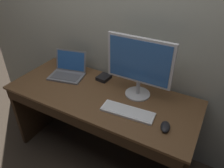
# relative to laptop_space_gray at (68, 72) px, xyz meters

# --- Properties ---
(ground_plane) EXTENTS (14.00, 14.00, 0.00)m
(ground_plane) POSITION_rel_laptop_space_gray_xyz_m (0.45, -0.11, -0.81)
(ground_plane) COLOR #382D23
(back_wall) EXTENTS (3.75, 0.04, 2.92)m
(back_wall) POSITION_rel_laptop_space_gray_xyz_m (0.45, 0.28, 0.65)
(back_wall) COLOR #9EA093
(back_wall) RESTS_ON ground
(desk) EXTENTS (1.71, 0.70, 0.77)m
(desk) POSITION_rel_laptop_space_gray_xyz_m (0.45, -0.13, -0.27)
(desk) COLOR brown
(desk) RESTS_ON ground
(laptop_space_gray) EXTENTS (0.38, 0.33, 0.23)m
(laptop_space_gray) POSITION_rel_laptop_space_gray_xyz_m (0.00, 0.00, 0.00)
(laptop_space_gray) COLOR slate
(laptop_space_gray) RESTS_ON desk
(external_monitor) EXTENTS (0.55, 0.22, 0.53)m
(external_monitor) POSITION_rel_laptop_space_gray_xyz_m (0.74, 0.02, 0.27)
(external_monitor) COLOR #B7B7BC
(external_monitor) RESTS_ON desk
(wired_keyboard) EXTENTS (0.43, 0.17, 0.02)m
(wired_keyboard) POSITION_rel_laptop_space_gray_xyz_m (0.77, -0.22, -0.03)
(wired_keyboard) COLOR white
(wired_keyboard) RESTS_ON desk
(computer_mouse) EXTENTS (0.09, 0.13, 0.04)m
(computer_mouse) POSITION_rel_laptop_space_gray_xyz_m (1.08, -0.25, -0.02)
(computer_mouse) COLOR black
(computer_mouse) RESTS_ON desk
(external_drive_box) EXTENTS (0.12, 0.14, 0.04)m
(external_drive_box) POSITION_rel_laptop_space_gray_xyz_m (0.35, 0.12, -0.02)
(external_drive_box) COLOR black
(external_drive_box) RESTS_ON desk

